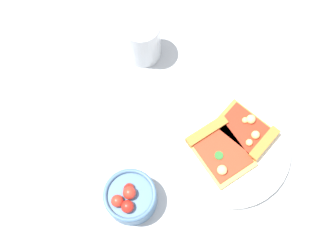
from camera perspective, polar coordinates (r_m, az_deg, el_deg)
The scene contains 6 objects.
ground_plane at distance 0.91m, azimuth 6.71°, elevation -2.83°, with size 2.40×2.40×0.00m, color #B2B7BC.
plate at distance 0.90m, azimuth 8.04°, elevation -2.91°, with size 0.25×0.25×0.01m, color silver.
pizza_slice_near at distance 0.88m, azimuth 6.61°, elevation -2.99°, with size 0.14×0.11×0.03m.
pizza_slice_far at distance 0.90m, azimuth 10.65°, elevation -0.86°, with size 0.12×0.09×0.03m.
salad_bowl at distance 0.84m, azimuth -4.95°, elevation -9.30°, with size 0.10×0.10×0.08m.
soda_glass at distance 0.95m, azimuth -3.35°, elevation 11.07°, with size 0.08×0.08×0.11m.
Camera 1 is at (0.12, -0.26, 0.86)m, focal length 46.47 mm.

